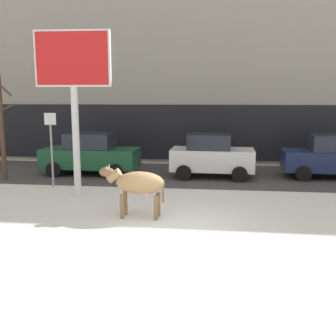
# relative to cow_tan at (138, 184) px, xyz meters

# --- Properties ---
(ground_plane) EXTENTS (120.00, 120.00, 0.00)m
(ground_plane) POSITION_rel_cow_tan_xyz_m (1.18, -0.91, -0.99)
(ground_plane) COLOR white
(road_strip) EXTENTS (60.00, 5.60, 0.01)m
(road_strip) POSITION_rel_cow_tan_xyz_m (1.18, 6.56, -0.99)
(road_strip) COLOR #423F3F
(road_strip) RESTS_ON ground
(building_facade) EXTENTS (44.00, 6.10, 13.00)m
(building_facade) POSITION_rel_cow_tan_xyz_m (1.18, 12.65, 5.49)
(building_facade) COLOR gray
(building_facade) RESTS_ON ground
(cow_tan) EXTENTS (1.90, 0.63, 1.54)m
(cow_tan) POSITION_rel_cow_tan_xyz_m (0.00, 0.00, 0.00)
(cow_tan) COLOR tan
(cow_tan) RESTS_ON ground
(billboard) EXTENTS (2.53, 0.32, 5.56)m
(billboard) POSITION_rel_cow_tan_xyz_m (-2.55, 2.16, 3.32)
(billboard) COLOR silver
(billboard) RESTS_ON ground
(car_darkgreen_sedan) EXTENTS (4.24, 2.06, 1.84)m
(car_darkgreen_sedan) POSITION_rel_cow_tan_xyz_m (-3.34, 6.17, -0.09)
(car_darkgreen_sedan) COLOR #194C2D
(car_darkgreen_sedan) RESTS_ON ground
(car_white_hatchback) EXTENTS (3.54, 1.99, 1.86)m
(car_white_hatchback) POSITION_rel_cow_tan_xyz_m (1.99, 6.14, -0.07)
(car_white_hatchback) COLOR white
(car_white_hatchback) RESTS_ON ground
(car_navy_sedan) EXTENTS (4.24, 2.06, 1.84)m
(car_navy_sedan) POSITION_rel_cow_tan_xyz_m (7.13, 6.58, -0.09)
(car_navy_sedan) COLOR #19234C
(car_navy_sedan) RESTS_ON ground
(pedestrian_near_billboard) EXTENTS (0.36, 0.24, 1.73)m
(pedestrian_near_billboard) POSITION_rel_cow_tan_xyz_m (5.72, 9.87, -0.11)
(pedestrian_near_billboard) COLOR #282833
(pedestrian_near_billboard) RESTS_ON ground
(bare_tree_left_lot) EXTENTS (1.61, 1.61, 4.34)m
(bare_tree_left_lot) POSITION_rel_cow_tan_xyz_m (-6.56, 4.60, 1.28)
(bare_tree_left_lot) COLOR #4C3828
(bare_tree_left_lot) RESTS_ON ground
(street_sign) EXTENTS (0.44, 0.08, 2.82)m
(street_sign) POSITION_rel_cow_tan_xyz_m (-3.98, 3.45, 0.68)
(street_sign) COLOR gray
(street_sign) RESTS_ON ground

